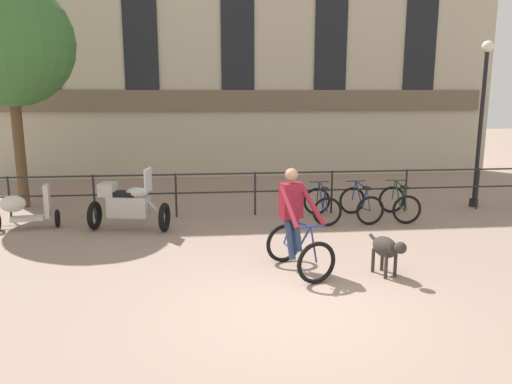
# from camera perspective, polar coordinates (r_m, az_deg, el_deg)

# --- Properties ---
(ground_plane) EXTENTS (60.00, 60.00, 0.00)m
(ground_plane) POSITION_cam_1_polar(r_m,az_deg,el_deg) (7.17, 4.40, -12.88)
(ground_plane) COLOR gray
(canal_railing) EXTENTS (15.05, 0.05, 1.05)m
(canal_railing) POSITION_cam_1_polar(r_m,az_deg,el_deg) (11.89, -0.10, 0.68)
(canal_railing) COLOR #232326
(canal_railing) RESTS_ON ground_plane
(building_facade) EXTENTS (18.00, 0.72, 10.32)m
(building_facade) POSITION_cam_1_polar(r_m,az_deg,el_deg) (17.57, -2.21, 18.72)
(building_facade) COLOR #BCB299
(building_facade) RESTS_ON ground_plane
(cyclist_with_bike) EXTENTS (1.01, 1.32, 1.70)m
(cyclist_with_bike) POSITION_cam_1_polar(r_m,az_deg,el_deg) (8.29, 4.55, -3.84)
(cyclist_with_bike) COLOR black
(cyclist_with_bike) RESTS_ON ground_plane
(dog) EXTENTS (0.43, 0.89, 0.66)m
(dog) POSITION_cam_1_polar(r_m,az_deg,el_deg) (8.35, 14.73, -6.24)
(dog) COLOR #332D28
(dog) RESTS_ON ground_plane
(parked_motorcycle) EXTENTS (1.75, 0.95, 1.35)m
(parked_motorcycle) POSITION_cam_1_polar(r_m,az_deg,el_deg) (10.96, -14.42, -1.43)
(parked_motorcycle) COLOR black
(parked_motorcycle) RESTS_ON ground_plane
(parked_bicycle_near_lamp) EXTENTS (0.67, 1.11, 0.86)m
(parked_bicycle_near_lamp) POSITION_cam_1_polar(r_m,az_deg,el_deg) (11.58, 7.54, -1.50)
(parked_bicycle_near_lamp) COLOR black
(parked_bicycle_near_lamp) RESTS_ON ground_plane
(parked_bicycle_mid_left) EXTENTS (0.76, 1.17, 0.86)m
(parked_bicycle_mid_left) POSITION_cam_1_polar(r_m,az_deg,el_deg) (11.83, 11.90, -1.37)
(parked_bicycle_mid_left) COLOR black
(parked_bicycle_mid_left) RESTS_ON ground_plane
(parked_bicycle_mid_right) EXTENTS (0.72, 1.15, 0.86)m
(parked_bicycle_mid_right) POSITION_cam_1_polar(r_m,az_deg,el_deg) (12.15, 16.05, -1.24)
(parked_bicycle_mid_right) COLOR black
(parked_bicycle_mid_right) RESTS_ON ground_plane
(parked_scooter) EXTENTS (1.33, 0.59, 0.96)m
(parked_scooter) POSITION_cam_1_polar(r_m,az_deg,el_deg) (11.81, -24.93, -1.73)
(parked_scooter) COLOR black
(parked_scooter) RESTS_ON ground_plane
(street_lamp) EXTENTS (0.28, 0.28, 4.13)m
(street_lamp) POSITION_cam_1_polar(r_m,az_deg,el_deg) (13.80, 24.36, 7.95)
(street_lamp) COLOR black
(street_lamp) RESTS_ON ground_plane
(tree_canalside_left) EXTENTS (3.08, 3.08, 5.62)m
(tree_canalside_left) POSITION_cam_1_polar(r_m,az_deg,el_deg) (13.91, -26.36, 14.98)
(tree_canalside_left) COLOR brown
(tree_canalside_left) RESTS_ON ground_plane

